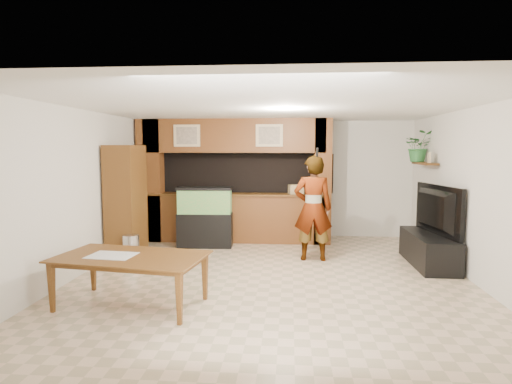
# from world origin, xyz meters

# --- Properties ---
(floor) EXTENTS (6.50, 6.50, 0.00)m
(floor) POSITION_xyz_m (0.00, 0.00, 0.00)
(floor) COLOR #C9A98B
(floor) RESTS_ON ground
(ceiling) EXTENTS (6.50, 6.50, 0.00)m
(ceiling) POSITION_xyz_m (0.00, 0.00, 2.60)
(ceiling) COLOR white
(ceiling) RESTS_ON wall_back
(wall_back) EXTENTS (6.00, 0.00, 6.00)m
(wall_back) POSITION_xyz_m (0.00, 3.25, 1.30)
(wall_back) COLOR beige
(wall_back) RESTS_ON floor
(wall_left) EXTENTS (0.00, 6.50, 6.50)m
(wall_left) POSITION_xyz_m (-3.00, 0.00, 1.30)
(wall_left) COLOR beige
(wall_left) RESTS_ON floor
(wall_right) EXTENTS (0.00, 6.50, 6.50)m
(wall_right) POSITION_xyz_m (3.00, 0.00, 1.30)
(wall_right) COLOR beige
(wall_right) RESTS_ON floor
(partition) EXTENTS (4.20, 0.99, 2.60)m
(partition) POSITION_xyz_m (-0.95, 2.64, 1.31)
(partition) COLOR brown
(partition) RESTS_ON floor
(wall_clock) EXTENTS (0.05, 0.25, 0.25)m
(wall_clock) POSITION_xyz_m (-2.97, 1.00, 1.90)
(wall_clock) COLOR black
(wall_clock) RESTS_ON wall_left
(wall_shelf) EXTENTS (0.25, 0.90, 0.04)m
(wall_shelf) POSITION_xyz_m (2.85, 1.95, 1.70)
(wall_shelf) COLOR brown
(wall_shelf) RESTS_ON wall_right
(pantry_cabinet) EXTENTS (0.51, 0.84, 2.04)m
(pantry_cabinet) POSITION_xyz_m (-2.70, 1.04, 1.02)
(pantry_cabinet) COLOR brown
(pantry_cabinet) RESTS_ON floor
(trash_can) EXTENTS (0.28, 0.28, 0.51)m
(trash_can) POSITION_xyz_m (-2.44, 0.53, 0.26)
(trash_can) COLOR #B2B2B7
(trash_can) RESTS_ON floor
(aquarium) EXTENTS (1.10, 0.41, 1.22)m
(aquarium) POSITION_xyz_m (-1.43, 1.95, 0.59)
(aquarium) COLOR black
(aquarium) RESTS_ON floor
(tv_stand) EXTENTS (0.59, 1.60, 0.53)m
(tv_stand) POSITION_xyz_m (2.65, 0.91, 0.27)
(tv_stand) COLOR black
(tv_stand) RESTS_ON floor
(television) EXTENTS (0.43, 1.47, 0.84)m
(television) POSITION_xyz_m (2.65, 0.91, 0.95)
(television) COLOR black
(television) RESTS_ON tv_stand
(photo_frame) EXTENTS (0.04, 0.15, 0.20)m
(photo_frame) POSITION_xyz_m (2.85, 1.70, 1.82)
(photo_frame) COLOR #C8B185
(photo_frame) RESTS_ON wall_shelf
(potted_plant) EXTENTS (0.57, 0.50, 0.62)m
(potted_plant) POSITION_xyz_m (2.82, 2.27, 2.03)
(potted_plant) COLOR #2C6E33
(potted_plant) RESTS_ON wall_shelf
(person) EXTENTS (0.70, 0.47, 1.86)m
(person) POSITION_xyz_m (0.69, 1.08, 0.93)
(person) COLOR #947451
(person) RESTS_ON floor
(microphone) EXTENTS (0.04, 0.11, 0.17)m
(microphone) POSITION_xyz_m (0.74, 0.92, 1.91)
(microphone) COLOR black
(microphone) RESTS_ON person
(dining_table) EXTENTS (1.97, 1.29, 0.65)m
(dining_table) POSITION_xyz_m (-1.71, -1.40, 0.32)
(dining_table) COLOR brown
(dining_table) RESTS_ON floor
(newspaper_a) EXTENTS (0.60, 0.46, 0.01)m
(newspaper_a) POSITION_xyz_m (-1.94, -1.39, 0.65)
(newspaper_a) COLOR silver
(newspaper_a) RESTS_ON dining_table
(counter_box) EXTENTS (0.34, 0.27, 0.20)m
(counter_box) POSITION_xyz_m (0.40, 2.45, 1.14)
(counter_box) COLOR tan
(counter_box) RESTS_ON partition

